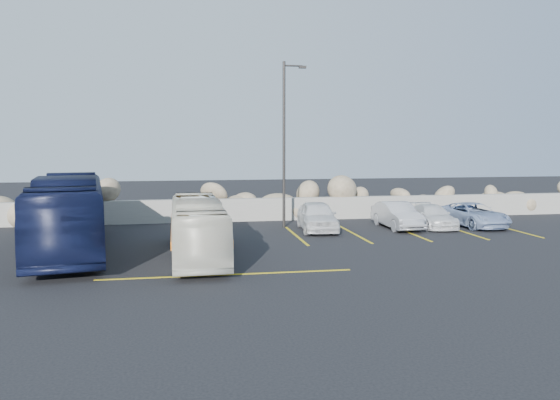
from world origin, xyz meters
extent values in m
plane|color=black|center=(0.00, 0.00, 0.00)|extent=(90.00, 90.00, 0.00)
cube|color=gray|center=(0.00, 12.00, 0.60)|extent=(60.00, 0.40, 1.20)
cube|color=gold|center=(-2.50, 7.00, 0.01)|extent=(0.12, 5.00, 0.01)
cube|color=gold|center=(2.60, 7.00, 0.01)|extent=(0.12, 5.00, 0.01)
cube|color=gold|center=(5.30, 7.00, 0.01)|extent=(0.12, 5.00, 0.01)
cube|color=gold|center=(7.90, 7.00, 0.01)|extent=(0.12, 5.00, 0.01)
cube|color=gold|center=(10.50, 7.00, 0.01)|extent=(0.12, 5.00, 0.01)
cube|color=gold|center=(13.10, 7.00, 0.01)|extent=(0.12, 5.00, 0.01)
cube|color=gold|center=(-1.00, 0.20, 0.01)|extent=(8.00, 0.12, 0.01)
cylinder|color=#2D2A28|center=(2.50, 9.50, 4.00)|extent=(0.14, 0.14, 8.00)
cylinder|color=#2D2A28|center=(2.95, 9.50, 7.80)|extent=(0.90, 0.08, 0.08)
cube|color=#2D2A28|center=(3.40, 9.50, 7.75)|extent=(0.35, 0.18, 0.12)
imported|color=silver|center=(-1.83, 3.10, 1.07)|extent=(1.93, 7.68, 2.13)
imported|color=black|center=(-6.62, 4.96, 1.45)|extent=(4.02, 10.64, 2.89)
imported|color=silver|center=(3.87, 8.24, 0.69)|extent=(1.99, 4.19, 1.39)
imported|color=#B1B2B6|center=(7.87, 8.26, 0.63)|extent=(1.40, 3.84, 1.26)
imported|color=silver|center=(9.69, 8.32, 0.54)|extent=(1.70, 3.80, 1.08)
imported|color=#8A9EC3|center=(11.82, 8.18, 0.58)|extent=(2.35, 4.36, 1.16)
camera|label=1|loc=(-2.22, -16.59, 4.10)|focal=35.00mm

